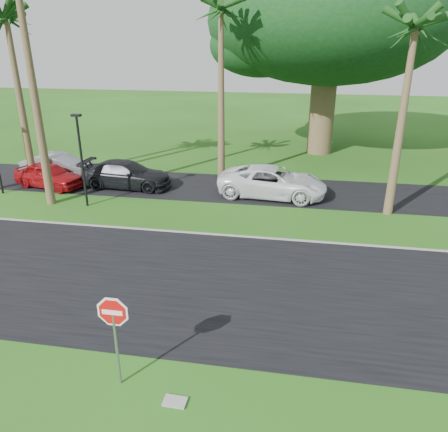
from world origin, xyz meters
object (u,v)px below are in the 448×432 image
car_silver (60,166)px  car_red (49,175)px  stop_sign_near (114,324)px  car_minivan (273,182)px  car_dark (127,175)px

car_silver → car_red: size_ratio=1.09×
stop_sign_near → car_minivan: size_ratio=0.45×
stop_sign_near → car_dark: size_ratio=0.51×
stop_sign_near → car_silver: size_ratio=0.58×
stop_sign_near → car_red: (-9.95, 13.93, -1.07)m
car_minivan → car_red: bearing=97.5°
stop_sign_near → car_minivan: 14.83m
car_red → car_minivan: size_ratio=0.72×
car_silver → car_dark: bearing=-100.9°
stop_sign_near → car_dark: stop_sign_near is taller
car_silver → car_minivan: car_minivan is taller
car_red → stop_sign_near: bearing=-131.4°
car_silver → car_minivan: size_ratio=0.78×
car_red → car_dark: bearing=-67.1°
car_red → car_dark: (4.37, 0.76, 0.05)m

